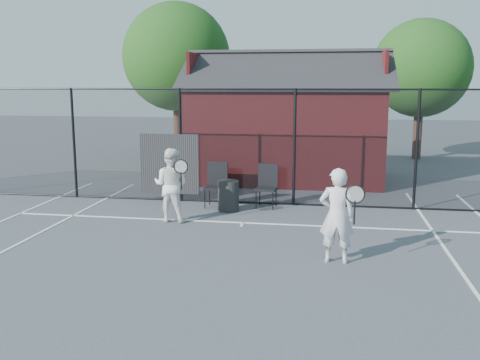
% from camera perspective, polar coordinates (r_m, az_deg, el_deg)
% --- Properties ---
extents(ground, '(80.00, 80.00, 0.00)m').
position_cam_1_polar(ground, '(9.31, -2.60, -9.27)').
color(ground, '#464A50').
rests_on(ground, ground).
extents(court_lines, '(11.02, 18.00, 0.01)m').
position_cam_1_polar(court_lines, '(8.10, -4.58, -12.30)').
color(court_lines, white).
rests_on(court_lines, ground).
extents(fence, '(22.04, 3.00, 3.00)m').
position_cam_1_polar(fence, '(13.84, 0.41, 3.35)').
color(fence, black).
rests_on(fence, ground).
extents(clubhouse, '(6.50, 4.36, 4.19)m').
position_cam_1_polar(clubhouse, '(17.69, 5.04, 5.34)').
color(clubhouse, maroon).
rests_on(clubhouse, ground).
extents(tree_left, '(4.48, 4.48, 6.44)m').
position_cam_1_polar(tree_left, '(23.00, -6.79, 12.87)').
color(tree_left, '#321F14').
rests_on(tree_left, ground).
extents(tree_right, '(3.97, 3.97, 5.70)m').
position_cam_1_polar(tree_right, '(23.37, 18.77, 11.19)').
color(tree_right, '#321F14').
rests_on(tree_right, ground).
extents(player_front, '(0.76, 0.57, 1.69)m').
position_cam_1_polar(player_front, '(9.47, 10.30, -3.74)').
color(player_front, silver).
rests_on(player_front, ground).
extents(player_back, '(0.94, 0.71, 1.68)m').
position_cam_1_polar(player_back, '(12.23, -7.37, -0.52)').
color(player_back, white).
rests_on(player_back, ground).
extents(chair_left, '(0.56, 0.58, 1.11)m').
position_cam_1_polar(chair_left, '(13.57, -2.63, -0.61)').
color(chair_left, black).
rests_on(chair_left, ground).
extents(chair_right, '(0.56, 0.58, 1.07)m').
position_cam_1_polar(chair_right, '(13.51, 2.82, -0.74)').
color(chair_right, black).
rests_on(chair_right, ground).
extents(waste_bin, '(0.59, 0.59, 0.76)m').
position_cam_1_polar(waste_bin, '(13.21, -1.24, -1.69)').
color(waste_bin, black).
rests_on(waste_bin, ground).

